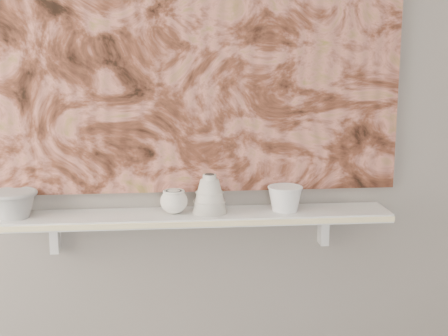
{
  "coord_description": "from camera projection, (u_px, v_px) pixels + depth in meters",
  "views": [
    {
      "loc": [
        -0.09,
        -0.61,
        1.51
      ],
      "look_at": [
        0.11,
        1.49,
        1.09
      ],
      "focal_mm": 50.0,
      "sensor_mm": 36.0,
      "label": 1
    }
  ],
  "objects": [
    {
      "name": "shelf",
      "position": [
        192.0,
        217.0,
        2.19
      ],
      "size": [
        1.4,
        0.18,
        0.03
      ],
      "primitive_type": "cube",
      "color": "silver",
      "rests_on": "wall_back"
    },
    {
      "name": "bracket_right",
      "position": [
        323.0,
        228.0,
        2.32
      ],
      "size": [
        0.03,
        0.06,
        0.12
      ],
      "primitive_type": "cube",
      "color": "silver",
      "rests_on": "wall_back"
    },
    {
      "name": "bell_vessel",
      "position": [
        210.0,
        193.0,
        2.18
      ],
      "size": [
        0.13,
        0.13,
        0.14
      ],
      "primitive_type": null,
      "rotation": [
        0.0,
        0.0,
        0.06
      ],
      "color": "beige",
      "rests_on": "shelf"
    },
    {
      "name": "bracket_left",
      "position": [
        55.0,
        236.0,
        2.23
      ],
      "size": [
        0.03,
        0.06,
        0.12
      ],
      "primitive_type": "cube",
      "color": "silver",
      "rests_on": "wall_back"
    },
    {
      "name": "shelf_stripe",
      "position": [
        194.0,
        224.0,
        2.1
      ],
      "size": [
        1.4,
        0.01,
        0.02
      ],
      "primitive_type": "cube",
      "color": "#F5E3A3",
      "rests_on": "shelf"
    },
    {
      "name": "bowl_grey",
      "position": [
        13.0,
        204.0,
        2.13
      ],
      "size": [
        0.21,
        0.21,
        0.1
      ],
      "primitive_type": null,
      "rotation": [
        0.0,
        0.0,
        0.28
      ],
      "color": "gray",
      "rests_on": "shelf"
    },
    {
      "name": "house_motif",
      "position": [
        316.0,
        124.0,
        2.24
      ],
      "size": [
        0.09,
        0.0,
        0.08
      ],
      "primitive_type": "cube",
      "color": "black",
      "rests_on": "painting"
    },
    {
      "name": "painting",
      "position": [
        190.0,
        36.0,
        2.15
      ],
      "size": [
        1.5,
        0.02,
        1.1
      ],
      "primitive_type": "cube",
      "color": "brown",
      "rests_on": "wall_back"
    },
    {
      "name": "cup_cream",
      "position": [
        174.0,
        201.0,
        2.18
      ],
      "size": [
        0.13,
        0.13,
        0.09
      ],
      "primitive_type": null,
      "rotation": [
        0.0,
        0.0,
        -0.43
      ],
      "color": "silver",
      "rests_on": "shelf"
    },
    {
      "name": "wall_back",
      "position": [
        190.0,
        91.0,
        2.2
      ],
      "size": [
        3.6,
        0.0,
        3.6
      ],
      "primitive_type": "plane",
      "rotation": [
        1.57,
        0.0,
        0.0
      ],
      "color": "gray",
      "rests_on": "floor"
    },
    {
      "name": "bowl_white",
      "position": [
        285.0,
        198.0,
        2.21
      ],
      "size": [
        0.15,
        0.15,
        0.09
      ],
      "primitive_type": null,
      "rotation": [
        0.0,
        0.0,
        0.28
      ],
      "color": "silver",
      "rests_on": "shelf"
    }
  ]
}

